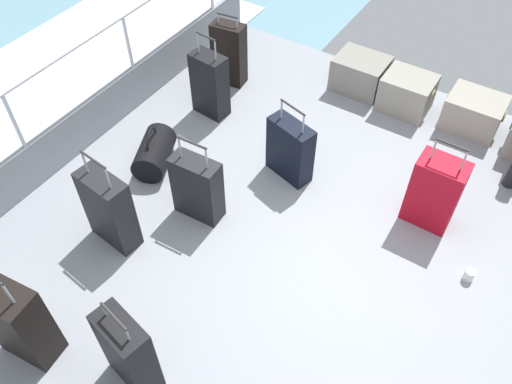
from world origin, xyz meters
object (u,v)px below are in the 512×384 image
object	(u,v)px
cargo_crate_0	(360,74)
paper_cup	(469,275)
suitcase_5	(290,150)
suitcase_6	(197,188)
suitcase_3	(434,192)
duffel_bag	(154,153)
suitcase_2	(229,54)
suitcase_1	(210,85)
suitcase_7	(109,210)
suitcase_0	(128,352)
cargo_crate_2	(473,112)
suitcase_8	(19,322)
cargo_crate_1	(407,93)

from	to	relation	value
cargo_crate_0	paper_cup	bearing A→B (deg)	-45.22
suitcase_5	suitcase_6	xyz separation A→B (m)	(-0.42, -0.83, 0.01)
suitcase_3	paper_cup	world-z (taller)	suitcase_3
duffel_bag	suitcase_2	bearing A→B (deg)	95.97
cargo_crate_0	suitcase_6	distance (m)	2.41
suitcase_1	duffel_bag	size ratio (longest dim) A/B	1.52
suitcase_3	suitcase_7	distance (m)	2.64
suitcase_5	paper_cup	world-z (taller)	suitcase_5
suitcase_0	suitcase_7	size ratio (longest dim) A/B	0.90
suitcase_2	duffel_bag	distance (m)	1.50
cargo_crate_2	paper_cup	size ratio (longest dim) A/B	5.75
suitcase_1	suitcase_0	bearing A→B (deg)	-64.78
suitcase_0	suitcase_6	distance (m)	1.50
suitcase_5	suitcase_8	bearing A→B (deg)	-105.02
suitcase_3	suitcase_6	world-z (taller)	suitcase_3
suitcase_5	cargo_crate_1	bearing A→B (deg)	69.66
suitcase_0	suitcase_6	bearing A→B (deg)	109.61
suitcase_0	suitcase_7	xyz separation A→B (m)	(-0.93, 0.82, 0.00)
suitcase_6	suitcase_8	bearing A→B (deg)	-98.52
suitcase_3	suitcase_8	size ratio (longest dim) A/B	0.93
suitcase_0	suitcase_1	world-z (taller)	suitcase_1
suitcase_1	suitcase_6	xyz separation A→B (m)	(0.72, -1.18, -0.03)
suitcase_7	paper_cup	distance (m)	2.88
cargo_crate_2	suitcase_7	bearing A→B (deg)	-124.77
suitcase_8	duffel_bag	xyz separation A→B (m)	(-0.46, 1.89, -0.21)
cargo_crate_1	suitcase_5	world-z (taller)	suitcase_5
suitcase_2	suitcase_5	size ratio (longest dim) A/B	1.02
suitcase_6	suitcase_2	bearing A→B (deg)	116.40
cargo_crate_1	paper_cup	world-z (taller)	cargo_crate_1
suitcase_2	suitcase_6	bearing A→B (deg)	-63.60
suitcase_5	duffel_bag	size ratio (longest dim) A/B	1.33
cargo_crate_0	suitcase_6	world-z (taller)	suitcase_6
suitcase_8	paper_cup	distance (m)	3.31
suitcase_3	cargo_crate_2	bearing A→B (deg)	91.96
suitcase_6	cargo_crate_2	bearing A→B (deg)	55.50
suitcase_3	suitcase_6	size ratio (longest dim) A/B	1.05
suitcase_6	suitcase_0	bearing A→B (deg)	-70.39
cargo_crate_2	suitcase_2	world-z (taller)	suitcase_2
suitcase_6	cargo_crate_0	bearing A→B (deg)	80.14
paper_cup	suitcase_0	bearing A→B (deg)	-130.48
suitcase_1	paper_cup	distance (m)	2.98
suitcase_0	suitcase_3	bearing A→B (deg)	63.65
cargo_crate_2	suitcase_3	size ratio (longest dim) A/B	0.66
cargo_crate_1	suitcase_8	xyz separation A→B (m)	(-1.21, -3.95, 0.17)
cargo_crate_1	suitcase_5	xyz separation A→B (m)	(-0.55, -1.48, 0.10)
cargo_crate_0	suitcase_5	bearing A→B (deg)	-89.81
suitcase_2	duffel_bag	bearing A→B (deg)	-84.03
suitcase_0	suitcase_6	size ratio (longest dim) A/B	0.99
suitcase_7	duffel_bag	size ratio (longest dim) A/B	1.55
suitcase_3	paper_cup	xyz separation A→B (m)	(0.50, -0.42, -0.28)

